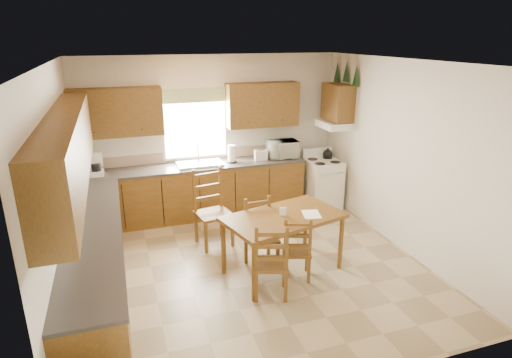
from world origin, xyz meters
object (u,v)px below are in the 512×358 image
object	(u,v)px
microwave	(282,149)
chair_far_right	(262,235)
stove	(323,184)
dining_table	(283,244)
chair_near_left	(297,247)
chair_far_left	(213,209)
chair_near_right	(271,259)

from	to	relation	value
microwave	chair_far_right	xyz separation A→B (m)	(-1.08, -1.97, -0.60)
stove	dining_table	xyz separation A→B (m)	(-1.53, -1.89, -0.02)
stove	chair_far_right	bearing A→B (deg)	-135.01
microwave	chair_near_left	distance (m)	2.56
dining_table	chair_far_left	xyz separation A→B (m)	(-0.69, 1.03, 0.17)
microwave	chair_far_left	xyz separation A→B (m)	(-1.54, -1.14, -0.50)
microwave	chair_far_right	bearing A→B (deg)	-116.78
dining_table	chair_near_right	distance (m)	0.58
stove	chair_far_left	size ratio (longest dim) A/B	0.75
stove	microwave	bearing A→B (deg)	158.31
chair_far_left	chair_far_right	xyz separation A→B (m)	(0.46, -0.83, -0.10)
chair_near_left	chair_near_right	distance (m)	0.53
chair_far_left	chair_far_right	bearing A→B (deg)	-71.17
microwave	chair_near_left	xyz separation A→B (m)	(-0.74, -2.36, -0.64)
chair_far_left	chair_far_right	distance (m)	0.96
stove	chair_near_right	world-z (taller)	chair_near_right
microwave	chair_far_left	size ratio (longest dim) A/B	0.44
microwave	chair_near_left	size ratio (longest dim) A/B	0.58
chair_near_right	chair_far_right	world-z (taller)	chair_near_right
chair_near_left	stove	bearing A→B (deg)	-104.76
dining_table	chair_near_right	world-z (taller)	chair_near_right
chair_near_left	chair_near_right	bearing A→B (deg)	50.88
stove	chair_near_right	size ratio (longest dim) A/B	0.89
stove	chair_near_left	distance (m)	2.52
dining_table	chair_near_right	xyz separation A→B (m)	(-0.34, -0.46, 0.08)
chair_near_right	chair_far_left	distance (m)	1.54
stove	chair_near_left	size ratio (longest dim) A/B	0.98
microwave	chair_far_right	world-z (taller)	microwave
stove	chair_far_left	world-z (taller)	chair_far_left
chair_near_right	chair_far_left	xyz separation A→B (m)	(-0.35, 1.50, 0.09)
chair_near_left	chair_far_right	xyz separation A→B (m)	(-0.34, 0.39, 0.04)
dining_table	chair_near_left	distance (m)	0.22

